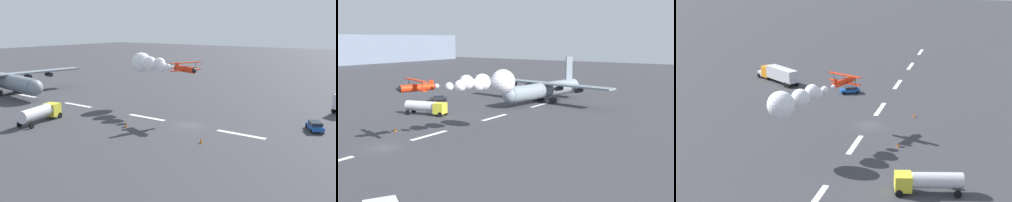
% 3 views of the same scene
% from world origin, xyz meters
% --- Properties ---
extents(ground_plane, '(440.00, 440.00, 0.00)m').
position_xyz_m(ground_plane, '(0.00, 0.00, 0.00)').
color(ground_plane, '#38383D').
rests_on(ground_plane, ground).
extents(runway_stripe_3, '(8.00, 0.90, 0.01)m').
position_xyz_m(runway_stripe_3, '(-9.22, 0.00, 0.01)').
color(runway_stripe_3, white).
rests_on(runway_stripe_3, ground).
extents(runway_stripe_4, '(8.00, 0.90, 0.01)m').
position_xyz_m(runway_stripe_4, '(9.22, 0.00, 0.01)').
color(runway_stripe_4, white).
rests_on(runway_stripe_4, ground).
extents(runway_stripe_5, '(8.00, 0.90, 0.01)m').
position_xyz_m(runway_stripe_5, '(27.66, 0.00, 0.01)').
color(runway_stripe_5, white).
rests_on(runway_stripe_5, ground).
extents(runway_stripe_6, '(8.00, 0.90, 0.01)m').
position_xyz_m(runway_stripe_6, '(46.09, 0.00, 0.01)').
color(runway_stripe_6, white).
rests_on(runway_stripe_6, ground).
extents(cargo_transport_plane, '(27.46, 37.31, 10.99)m').
position_xyz_m(cargo_transport_plane, '(49.53, 1.38, 3.29)').
color(cargo_transport_plane, gray).
rests_on(cargo_transport_plane, ground).
extents(stunt_biplane_red, '(19.60, 10.61, 4.11)m').
position_xyz_m(stunt_biplane_red, '(14.71, -7.76, 8.77)').
color(stunt_biplane_red, red).
extents(fuel_tanker_truck, '(4.94, 9.19, 2.90)m').
position_xyz_m(fuel_tanker_truck, '(21.75, 13.33, 1.74)').
color(fuel_tanker_truck, yellow).
rests_on(fuel_tanker_truck, ground).
extents(followme_car_yellow, '(3.69, 4.58, 1.52)m').
position_xyz_m(followme_car_yellow, '(-17.79, -8.71, 0.81)').
color(followme_car_yellow, '#194CA5').
rests_on(followme_car_yellow, ground).
extents(traffic_cone_near, '(0.44, 0.44, 0.75)m').
position_xyz_m(traffic_cone_near, '(-6.47, 7.21, 0.38)').
color(traffic_cone_near, orange).
rests_on(traffic_cone_near, ground).
extents(traffic_cone_far, '(0.44, 0.44, 0.75)m').
position_xyz_m(traffic_cone_far, '(8.00, 6.91, 0.38)').
color(traffic_cone_far, orange).
rests_on(traffic_cone_far, ground).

